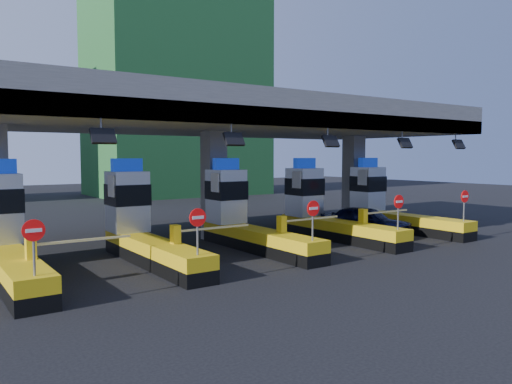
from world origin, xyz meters
TOP-DOWN VIEW (x-y plane):
  - ground at (0.00, 0.00)m, footprint 120.00×120.00m
  - toll_canopy at (0.00, 2.87)m, footprint 28.00×12.09m
  - toll_lane_far_left at (-10.00, 0.28)m, footprint 4.43×8.00m
  - toll_lane_left at (-5.00, 0.28)m, footprint 4.43×8.00m
  - toll_lane_center at (0.00, 0.28)m, footprint 4.43×8.00m
  - toll_lane_right at (5.00, 0.28)m, footprint 4.43×8.00m
  - toll_lane_far_right at (10.00, 0.28)m, footprint 4.43×8.00m
  - bg_building_scaffold at (12.00, 32.00)m, footprint 18.00×12.00m
  - van at (6.94, -0.91)m, footprint 3.59×5.16m

SIDE VIEW (x-z plane):
  - ground at x=0.00m, z-range 0.00..0.00m
  - van at x=6.94m, z-range 0.00..1.63m
  - toll_lane_far_left at x=-10.00m, z-range -0.68..3.47m
  - toll_lane_left at x=-5.00m, z-range -0.68..3.47m
  - toll_lane_center at x=0.00m, z-range -0.68..3.47m
  - toll_lane_right at x=5.00m, z-range -0.68..3.47m
  - toll_lane_far_right at x=10.00m, z-range -0.68..3.47m
  - toll_canopy at x=0.00m, z-range 2.63..9.63m
  - bg_building_scaffold at x=12.00m, z-range 0.00..28.00m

